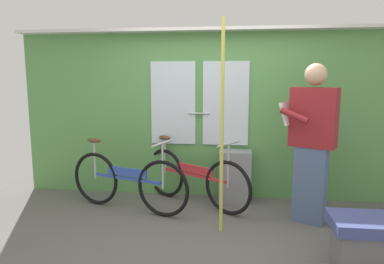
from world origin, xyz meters
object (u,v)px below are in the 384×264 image
at_px(bicycle_near_door, 127,181).
at_px(trash_bin_by_wall, 235,176).
at_px(handrail_pole, 222,129).
at_px(bench_seat_corner, 373,242).
at_px(bicycle_leaning_behind, 194,178).
at_px(passenger_reading_newspaper, 312,140).

relative_size(bicycle_near_door, trash_bin_by_wall, 2.37).
xyz_separation_m(handrail_pole, bench_seat_corner, (1.29, -0.60, -0.85)).
relative_size(trash_bin_by_wall, bench_seat_corner, 0.96).
distance_m(bicycle_near_door, bicycle_leaning_behind, 0.83).
relative_size(passenger_reading_newspaper, handrail_pole, 0.80).
relative_size(handrail_pole, bench_seat_corner, 3.13).
bearing_deg(handrail_pole, bench_seat_corner, -24.76).
bearing_deg(trash_bin_by_wall, passenger_reading_newspaper, -34.85).
bearing_deg(bicycle_near_door, bench_seat_corner, -5.78).
bearing_deg(bench_seat_corner, passenger_reading_newspaper, 108.96).
bearing_deg(trash_bin_by_wall, bench_seat_corner, -53.12).
xyz_separation_m(trash_bin_by_wall, bench_seat_corner, (1.15, -1.53, -0.10)).
xyz_separation_m(passenger_reading_newspaper, handrail_pole, (-0.96, -0.37, 0.16)).
distance_m(bicycle_leaning_behind, bench_seat_corner, 2.15).
bearing_deg(bicycle_near_door, trash_bin_by_wall, 37.51).
bearing_deg(passenger_reading_newspaper, trash_bin_by_wall, -7.20).
bearing_deg(bench_seat_corner, handrail_pole, 155.24).
relative_size(bicycle_leaning_behind, bench_seat_corner, 2.05).
distance_m(bicycle_leaning_behind, passenger_reading_newspaper, 1.51).
relative_size(passenger_reading_newspaper, bench_seat_corner, 2.51).
distance_m(bicycle_near_door, trash_bin_by_wall, 1.38).
bearing_deg(bench_seat_corner, bicycle_leaning_behind, 141.02).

